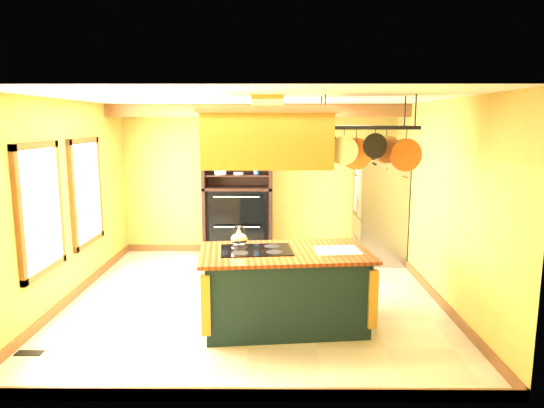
{
  "coord_description": "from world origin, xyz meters",
  "views": [
    {
      "loc": [
        0.3,
        -6.37,
        2.41
      ],
      "look_at": [
        0.24,
        0.3,
        1.27
      ],
      "focal_mm": 32.0,
      "sensor_mm": 36.0,
      "label": 1
    }
  ],
  "objects_px": {
    "refrigerator": "(379,211)",
    "hutch": "(238,209)",
    "kitchen_island": "(285,288)",
    "range_hood": "(268,135)",
    "pot_rack": "(367,139)"
  },
  "relations": [
    {
      "from": "range_hood",
      "to": "pot_rack",
      "type": "relative_size",
      "value": 1.27
    },
    {
      "from": "kitchen_island",
      "to": "pot_rack",
      "type": "distance_m",
      "value": 1.98
    },
    {
      "from": "kitchen_island",
      "to": "refrigerator",
      "type": "bearing_deg",
      "value": 52.71
    },
    {
      "from": "refrigerator",
      "to": "range_hood",
      "type": "bearing_deg",
      "value": -124.06
    },
    {
      "from": "kitchen_island",
      "to": "refrigerator",
      "type": "relative_size",
      "value": 1.16
    },
    {
      "from": "kitchen_island",
      "to": "hutch",
      "type": "distance_m",
      "value": 3.27
    },
    {
      "from": "range_hood",
      "to": "refrigerator",
      "type": "distance_m",
      "value": 3.64
    },
    {
      "from": "kitchen_island",
      "to": "range_hood",
      "type": "xyz_separation_m",
      "value": [
        -0.2,
        -0.0,
        1.79
      ]
    },
    {
      "from": "pot_rack",
      "to": "refrigerator",
      "type": "xyz_separation_m",
      "value": [
        0.77,
        2.79,
        -1.34
      ]
    },
    {
      "from": "refrigerator",
      "to": "hutch",
      "type": "relative_size",
      "value": 0.82
    },
    {
      "from": "pot_rack",
      "to": "hutch",
      "type": "distance_m",
      "value": 3.83
    },
    {
      "from": "range_hood",
      "to": "kitchen_island",
      "type": "bearing_deg",
      "value": 0.15
    },
    {
      "from": "range_hood",
      "to": "pot_rack",
      "type": "xyz_separation_m",
      "value": [
        1.11,
        0.0,
        -0.04
      ]
    },
    {
      "from": "refrigerator",
      "to": "hutch",
      "type": "bearing_deg",
      "value": 171.66
    },
    {
      "from": "kitchen_island",
      "to": "pot_rack",
      "type": "bearing_deg",
      "value": -6.14
    }
  ]
}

